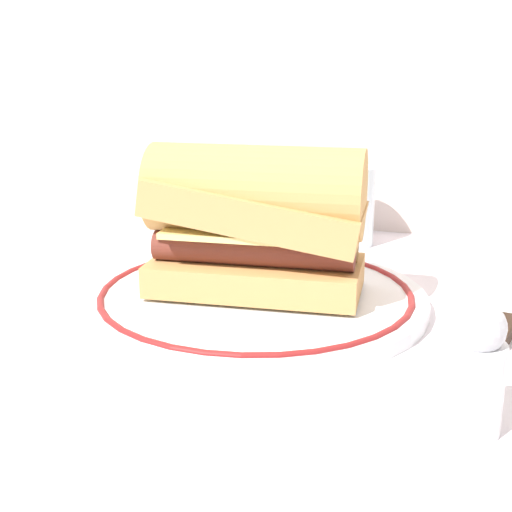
{
  "coord_description": "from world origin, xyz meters",
  "views": [
    {
      "loc": [
        0.15,
        -0.55,
        0.22
      ],
      "look_at": [
        -0.01,
        0.02,
        0.04
      ],
      "focal_mm": 50.78,
      "sensor_mm": 36.0,
      "label": 1
    }
  ],
  "objects_px": {
    "sausage_sandwich": "(256,218)",
    "plate": "(256,297)",
    "drinking_glass": "(347,211)",
    "salt_shaker": "(474,369)",
    "butter_knife": "(492,353)"
  },
  "relations": [
    {
      "from": "sausage_sandwich",
      "to": "salt_shaker",
      "type": "distance_m",
      "value": 0.25
    },
    {
      "from": "drinking_glass",
      "to": "butter_knife",
      "type": "bearing_deg",
      "value": -61.82
    },
    {
      "from": "salt_shaker",
      "to": "butter_knife",
      "type": "height_order",
      "value": "salt_shaker"
    },
    {
      "from": "sausage_sandwich",
      "to": "plate",
      "type": "bearing_deg",
      "value": -93.03
    },
    {
      "from": "drinking_glass",
      "to": "butter_knife",
      "type": "distance_m",
      "value": 0.32
    },
    {
      "from": "drinking_glass",
      "to": "salt_shaker",
      "type": "distance_m",
      "value": 0.41
    },
    {
      "from": "sausage_sandwich",
      "to": "butter_knife",
      "type": "bearing_deg",
      "value": -19.96
    },
    {
      "from": "drinking_glass",
      "to": "salt_shaker",
      "type": "xyz_separation_m",
      "value": [
        0.13,
        -0.39,
        0.0
      ]
    },
    {
      "from": "plate",
      "to": "salt_shaker",
      "type": "height_order",
      "value": "salt_shaker"
    },
    {
      "from": "plate",
      "to": "sausage_sandwich",
      "type": "bearing_deg",
      "value": 90.0
    },
    {
      "from": "plate",
      "to": "butter_knife",
      "type": "height_order",
      "value": "plate"
    },
    {
      "from": "sausage_sandwich",
      "to": "butter_knife",
      "type": "relative_size",
      "value": 1.18
    },
    {
      "from": "butter_knife",
      "to": "drinking_glass",
      "type": "bearing_deg",
      "value": 118.18
    },
    {
      "from": "butter_knife",
      "to": "salt_shaker",
      "type": "bearing_deg",
      "value": -98.56
    },
    {
      "from": "plate",
      "to": "drinking_glass",
      "type": "relative_size",
      "value": 3.33
    }
  ]
}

